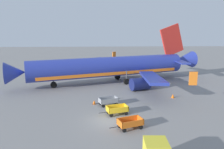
# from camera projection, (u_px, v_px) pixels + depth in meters

# --- Properties ---
(ground_plane) EXTENTS (220.00, 220.00, 0.00)m
(ground_plane) POSITION_uv_depth(u_px,v_px,m) (109.00, 121.00, 24.40)
(ground_plane) COLOR gray
(airplane) EXTENTS (36.72, 29.85, 11.34)m
(airplane) POSITION_uv_depth(u_px,v_px,m) (115.00, 67.00, 41.60)
(airplane) COLOR #28389E
(airplane) RESTS_ON ground
(baggage_cart_nearest) EXTENTS (3.59, 2.15, 1.07)m
(baggage_cart_nearest) POSITION_uv_depth(u_px,v_px,m) (130.00, 123.00, 22.39)
(baggage_cart_nearest) COLOR orange
(baggage_cart_nearest) RESTS_ON ground
(baggage_cart_second_in_row) EXTENTS (3.62, 2.03, 1.07)m
(baggage_cart_second_in_row) POSITION_uv_depth(u_px,v_px,m) (117.00, 110.00, 26.13)
(baggage_cart_second_in_row) COLOR gold
(baggage_cart_second_in_row) RESTS_ON ground
(baggage_cart_third_in_row) EXTENTS (3.59, 2.15, 1.07)m
(baggage_cart_third_in_row) POSITION_uv_depth(u_px,v_px,m) (108.00, 101.00, 29.32)
(baggage_cart_third_in_row) COLOR gray
(baggage_cart_third_in_row) RESTS_ON ground
(traffic_cone_near_plane) EXTENTS (0.45, 0.45, 0.59)m
(traffic_cone_near_plane) POSITION_uv_depth(u_px,v_px,m) (94.00, 102.00, 29.76)
(traffic_cone_near_plane) COLOR orange
(traffic_cone_near_plane) RESTS_ON ground
(traffic_cone_mid_apron) EXTENTS (0.46, 0.46, 0.60)m
(traffic_cone_mid_apron) POSITION_uv_depth(u_px,v_px,m) (173.00, 96.00, 32.57)
(traffic_cone_mid_apron) COLOR orange
(traffic_cone_mid_apron) RESTS_ON ground
(traffic_cone_by_carts) EXTENTS (0.56, 0.56, 0.74)m
(traffic_cone_by_carts) POSITION_uv_depth(u_px,v_px,m) (110.00, 98.00, 31.32)
(traffic_cone_by_carts) COLOR orange
(traffic_cone_by_carts) RESTS_ON ground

